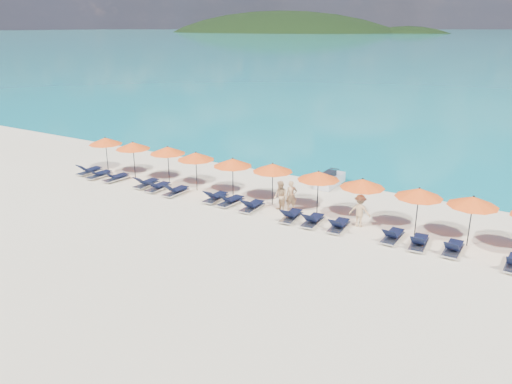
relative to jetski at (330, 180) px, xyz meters
The scene contains 32 objects.
ground 9.40m from the jetski, 97.23° to the right, with size 1400.00×1400.00×0.00m, color beige.
headland_main 611.40m from the jetski, 119.58° to the left, with size 374.00×242.00×126.50m.
headland_small 572.15m from the jetski, 105.35° to the left, with size 162.00×126.00×85.50m.
jetski is the anchor object (origin of this frame).
beachgoer_a 4.85m from the jetski, 89.98° to the right, with size 0.57×0.37×1.55m, color tan.
beachgoer_b 5.30m from the jetski, 94.22° to the right, with size 0.78×0.45×1.60m, color tan.
beachgoer_c 6.25m from the jetski, 53.57° to the right, with size 1.01×0.47×1.56m, color tan.
umbrella_0 14.28m from the jetski, 160.23° to the right, with size 2.10×2.10×2.28m.
umbrella_1 12.06m from the jetski, 156.23° to the right, with size 2.10×2.10×2.28m.
umbrella_2 9.68m from the jetski, 151.29° to the right, with size 2.10×2.10×2.28m.
umbrella_3 7.93m from the jetski, 141.79° to the right, with size 2.10×2.10×2.28m.
umbrella_4 6.23m from the jetski, 126.66° to the right, with size 2.10×2.10×2.28m.
umbrella_5 5.02m from the jetski, 105.30° to the right, with size 2.10×2.10×2.28m.
umbrella_6 5.12m from the jetski, 73.65° to the right, with size 2.10×2.10×2.28m.
umbrella_7 6.16m from the jetski, 52.35° to the right, with size 2.10×2.10×2.28m.
umbrella_8 7.98m from the jetski, 37.16° to the right, with size 2.10×2.10×2.28m.
umbrella_9 9.76m from the jetski, 28.88° to the right, with size 2.10×2.10×2.28m.
lounger_0 15.09m from the jetski, 157.28° to the right, with size 0.63×1.70×0.66m.
lounger_1 14.14m from the jetski, 154.55° to the right, with size 0.69×1.72×0.66m.
lounger_2 12.86m from the jetski, 152.27° to the right, with size 0.76×1.74×0.66m.
lounger_3 10.75m from the jetski, 146.93° to the right, with size 0.64×1.71×0.66m.
lounger_4 9.98m from the jetski, 142.94° to the right, with size 0.68×1.72×0.66m.
lounger_5 8.96m from the jetski, 137.45° to the right, with size 0.65×1.71×0.66m.
lounger_6 7.05m from the jetski, 125.53° to the right, with size 0.65×1.71×0.66m.
lounger_7 6.57m from the jetski, 118.02° to the right, with size 0.76×1.75×0.66m.
lounger_8 6.11m from the jetski, 106.17° to the right, with size 0.68×1.72×0.66m.
lounger_9 6.07m from the jetski, 83.99° to the right, with size 0.76×1.75×0.66m.
lounger_10 6.27m from the jetski, 73.46° to the right, with size 0.72×1.73×0.66m.
lounger_11 6.69m from the jetski, 62.68° to the right, with size 0.76×1.74×0.66m.
lounger_12 8.04m from the jetski, 46.33° to the right, with size 0.64×1.71×0.66m.
lounger_13 8.93m from the jetski, 41.34° to the right, with size 0.77×1.75×0.66m.
lounger_14 9.91m from the jetski, 35.50° to the right, with size 0.62×1.70×0.66m.
Camera 1 is at (12.23, -16.69, 8.99)m, focal length 35.00 mm.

